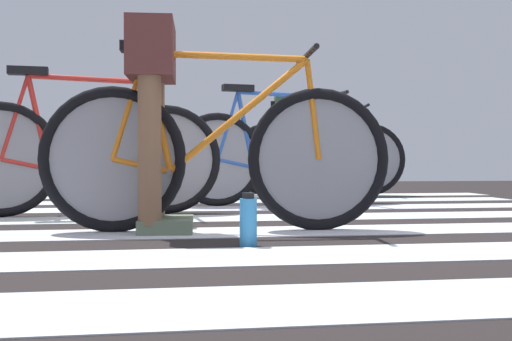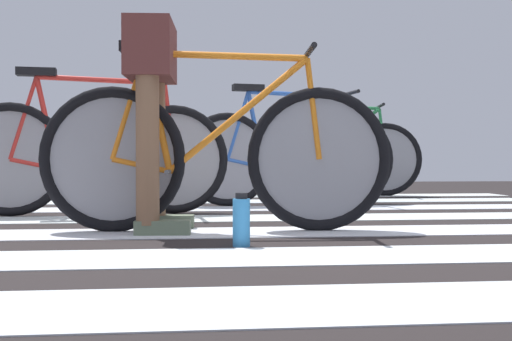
# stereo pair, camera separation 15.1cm
# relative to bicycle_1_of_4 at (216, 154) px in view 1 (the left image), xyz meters

# --- Properties ---
(ground) EXTENTS (18.00, 14.00, 0.02)m
(ground) POSITION_rel_bicycle_1_of_4_xyz_m (0.34, -0.15, -0.40)
(ground) COLOR black
(crosswalk_markings) EXTENTS (5.38, 6.51, 0.00)m
(crosswalk_markings) POSITION_rel_bicycle_1_of_4_xyz_m (0.24, -0.08, -0.38)
(crosswalk_markings) COLOR silver
(crosswalk_markings) RESTS_ON ground
(bicycle_1_of_4) EXTENTS (1.74, 0.52, 0.93)m
(bicycle_1_of_4) POSITION_rel_bicycle_1_of_4_xyz_m (0.00, 0.00, 0.00)
(bicycle_1_of_4) COLOR black
(bicycle_1_of_4) RESTS_ON ground
(cyclist_1_of_4) EXTENTS (0.33, 0.42, 1.03)m
(cyclist_1_of_4) POSITION_rel_bicycle_1_of_4_xyz_m (-0.31, 0.02, 0.28)
(cyclist_1_of_4) COLOR brown
(cyclist_1_of_4) RESTS_ON ground
(bicycle_2_of_4) EXTENTS (1.73, 0.52, 0.93)m
(bicycle_2_of_4) POSITION_rel_bicycle_1_of_4_xyz_m (-0.74, 1.01, 0.00)
(bicycle_2_of_4) COLOR black
(bicycle_2_of_4) RESTS_ON ground
(bicycle_3_of_4) EXTENTS (1.72, 0.53, 0.93)m
(bicycle_3_of_4) POSITION_rel_bicycle_1_of_4_xyz_m (0.66, 1.76, 0.00)
(bicycle_3_of_4) COLOR black
(bicycle_3_of_4) RESTS_ON ground
(bicycle_4_of_4) EXTENTS (1.73, 0.52, 0.93)m
(bicycle_4_of_4) POSITION_rel_bicycle_1_of_4_xyz_m (1.26, 2.97, 0.00)
(bicycle_4_of_4) COLOR black
(bicycle_4_of_4) RESTS_ON ground
(cyclist_4_of_4) EXTENTS (0.36, 0.44, 0.99)m
(cyclist_4_of_4) POSITION_rel_bicycle_1_of_4_xyz_m (0.95, 3.01, 0.26)
(cyclist_4_of_4) COLOR beige
(cyclist_4_of_4) RESTS_ON ground
(water_bottle) EXTENTS (0.07, 0.07, 0.22)m
(water_bottle) POSITION_rel_bicycle_1_of_4_xyz_m (0.08, -0.55, -0.28)
(water_bottle) COLOR #3790D7
(water_bottle) RESTS_ON ground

